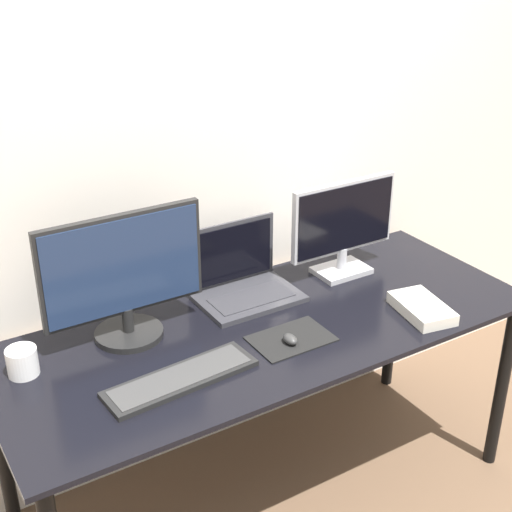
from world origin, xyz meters
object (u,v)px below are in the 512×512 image
keyboard (181,378)px  mug (22,362)px  monitor_right (343,226)px  book (422,308)px  mouse (290,339)px  laptop (242,279)px  monitor_left (124,277)px

keyboard → mug: 0.46m
keyboard → mug: mug is taller
monitor_right → book: monitor_right is taller
keyboard → mouse: 0.37m
monitor_right → mug: bearing=-178.3°
laptop → keyboard: 0.55m
mug → monitor_left: bearing=6.0°
monitor_right → book: size_ratio=1.75×
monitor_right → keyboard: size_ratio=0.94×
keyboard → mouse: size_ratio=7.89×
monitor_right → keyboard: bearing=-159.4°
monitor_left → keyboard: 0.37m
monitor_left → monitor_right: bearing=0.0°
laptop → mouse: laptop is taller
mug → monitor_right: bearing=1.7°
keyboard → book: bearing=-5.1°
keyboard → monitor_right: bearing=20.6°
monitor_left → monitor_right: monitor_left is taller
laptop → mug: 0.79m
mouse → book: bearing=-8.4°
keyboard → mouse: bearing=-0.8°
monitor_right → mouse: (-0.44, -0.31, -0.17)m
laptop → book: 0.62m
mouse → keyboard: bearing=179.2°
keyboard → mug: (-0.37, 0.27, 0.03)m
book → mug: 1.28m
monitor_left → mouse: monitor_left is taller
monitor_left → mouse: (0.41, -0.31, -0.19)m
monitor_left → book: bearing=-23.3°
mouse → mug: (-0.75, 0.28, 0.02)m
monitor_left → keyboard: (0.03, -0.31, -0.20)m
mouse → book: (0.48, -0.07, 0.00)m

